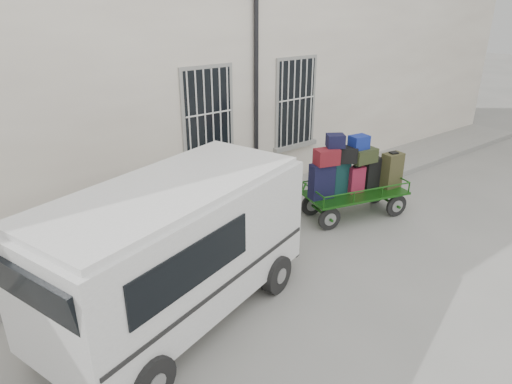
{
  "coord_description": "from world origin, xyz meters",
  "views": [
    {
      "loc": [
        -5.81,
        -5.8,
        4.75
      ],
      "look_at": [
        -0.54,
        1.0,
        1.11
      ],
      "focal_mm": 32.0,
      "sensor_mm": 36.0,
      "label": 1
    }
  ],
  "objects": [
    {
      "name": "building",
      "position": [
        0.0,
        5.5,
        3.0
      ],
      "size": [
        24.0,
        5.15,
        6.0
      ],
      "color": "beige",
      "rests_on": "ground"
    },
    {
      "name": "sidewalk",
      "position": [
        0.0,
        2.2,
        0.07
      ],
      "size": [
        24.0,
        1.7,
        0.15
      ],
      "primitive_type": "cube",
      "color": "gray",
      "rests_on": "ground"
    },
    {
      "name": "ground",
      "position": [
        0.0,
        0.0,
        0.0
      ],
      "size": [
        80.0,
        80.0,
        0.0
      ],
      "primitive_type": "plane",
      "color": "slate",
      "rests_on": "ground"
    },
    {
      "name": "luggage_cart",
      "position": [
        1.94,
        0.57,
        1.02
      ],
      "size": [
        2.83,
        1.65,
        2.05
      ],
      "rotation": [
        0.0,
        0.0,
        -0.27
      ],
      "color": "black",
      "rests_on": "ground"
    },
    {
      "name": "van",
      "position": [
        -3.08,
        -0.24,
        1.31
      ],
      "size": [
        4.88,
        3.16,
        2.29
      ],
      "rotation": [
        0.0,
        0.0,
        0.31
      ],
      "color": "silver",
      "rests_on": "ground"
    }
  ]
}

